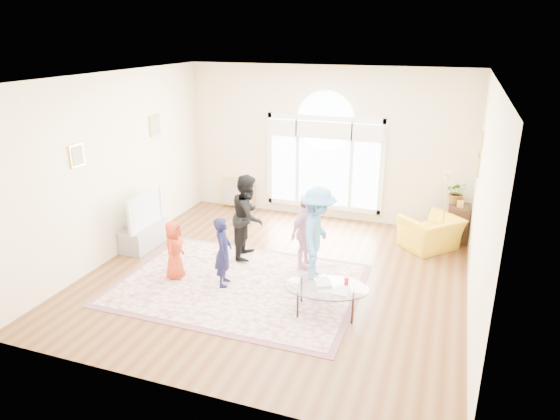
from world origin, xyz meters
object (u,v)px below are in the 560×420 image
(television, at_px, (142,209))
(armchair, at_px, (431,233))
(area_rug, at_px, (239,284))
(tv_console, at_px, (144,236))
(coffee_table, at_px, (327,288))

(television, bearing_deg, armchair, 18.32)
(armchair, bearing_deg, area_rug, -4.72)
(area_rug, relative_size, tv_console, 3.60)
(tv_console, distance_m, television, 0.53)
(tv_console, distance_m, armchair, 5.34)
(coffee_table, bearing_deg, tv_console, 153.14)
(area_rug, xyz_separation_m, television, (-2.29, 0.83, 0.73))
(area_rug, bearing_deg, coffee_table, -12.55)
(coffee_table, bearing_deg, television, 153.11)
(tv_console, relative_size, coffee_table, 0.76)
(area_rug, bearing_deg, armchair, 42.07)
(coffee_table, bearing_deg, armchair, 56.35)
(tv_console, height_order, television, television)
(tv_console, distance_m, coffee_table, 4.00)
(television, relative_size, armchair, 1.17)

